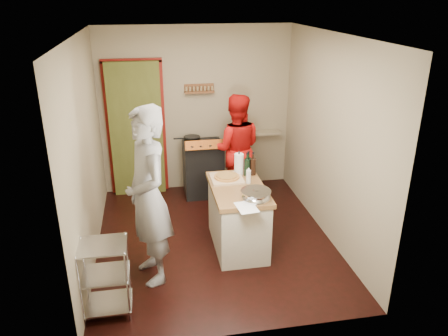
{
  "coord_description": "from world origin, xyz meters",
  "views": [
    {
      "loc": [
        -0.75,
        -4.95,
        3.04
      ],
      "look_at": [
        0.13,
        0.0,
        1.01
      ],
      "focal_mm": 35.0,
      "sensor_mm": 36.0,
      "label": 1
    }
  ],
  "objects_px": {
    "stove": "(203,168)",
    "person_stripe": "(148,197)",
    "person_red": "(236,148)",
    "island": "(238,215)",
    "wire_shelving": "(105,275)"
  },
  "relations": [
    {
      "from": "stove",
      "to": "person_stripe",
      "type": "relative_size",
      "value": 0.5
    },
    {
      "from": "wire_shelving",
      "to": "person_stripe",
      "type": "relative_size",
      "value": 0.4
    },
    {
      "from": "wire_shelving",
      "to": "person_red",
      "type": "height_order",
      "value": "person_red"
    },
    {
      "from": "island",
      "to": "stove",
      "type": "bearing_deg",
      "value": 97.94
    },
    {
      "from": "stove",
      "to": "person_red",
      "type": "bearing_deg",
      "value": -28.48
    },
    {
      "from": "stove",
      "to": "person_stripe",
      "type": "height_order",
      "value": "person_stripe"
    },
    {
      "from": "person_red",
      "to": "person_stripe",
      "type": "bearing_deg",
      "value": 64.13
    },
    {
      "from": "person_stripe",
      "to": "person_red",
      "type": "relative_size",
      "value": 1.2
    },
    {
      "from": "wire_shelving",
      "to": "stove",
      "type": "bearing_deg",
      "value": 63.15
    },
    {
      "from": "stove",
      "to": "island",
      "type": "distance_m",
      "value": 1.65
    },
    {
      "from": "person_stripe",
      "to": "stove",
      "type": "bearing_deg",
      "value": 140.62
    },
    {
      "from": "wire_shelving",
      "to": "island",
      "type": "relative_size",
      "value": 0.64
    },
    {
      "from": "stove",
      "to": "wire_shelving",
      "type": "height_order",
      "value": "stove"
    },
    {
      "from": "stove",
      "to": "person_stripe",
      "type": "bearing_deg",
      "value": -112.4
    },
    {
      "from": "wire_shelving",
      "to": "person_red",
      "type": "bearing_deg",
      "value": 52.76
    }
  ]
}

